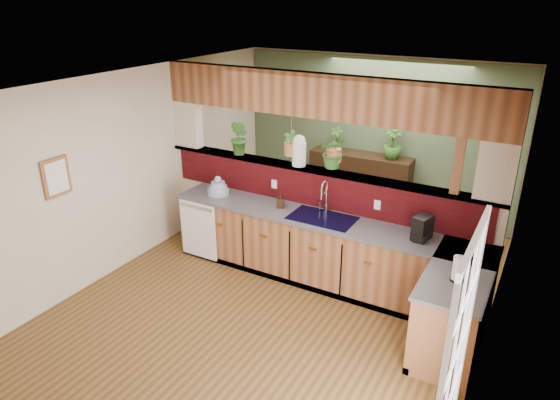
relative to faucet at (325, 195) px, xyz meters
The scene contains 27 objects.
ground 1.62m from the faucet, 100.05° to the right, with size 4.60×7.00×0.01m, color brown.
ceiling 1.86m from the faucet, 100.05° to the right, with size 4.60×7.00×0.01m, color brown.
wall_back 2.38m from the faucet, 94.85° to the left, with size 4.60×0.02×2.60m, color beige.
wall_left 2.75m from the faucet, 155.63° to the right, with size 0.02×7.00×2.60m, color beige.
wall_right 2.39m from the faucet, 28.35° to the right, with size 0.02×7.00×2.60m, color beige.
pass_through_partition 0.28m from the faucet, 128.55° to the left, with size 4.60×0.21×2.60m.
pass_through_ledge 0.38m from the faucet, 132.75° to the left, with size 4.60×0.21×0.04m, color brown.
header_beam 1.22m from the faucet, 132.75° to the left, with size 4.60×0.15×0.55m, color brown.
sage_backwall 2.36m from the faucet, 94.89° to the left, with size 4.55×0.02×2.55m, color #485D3F.
countertop 0.97m from the faucet, 22.54° to the right, with size 4.14×1.52×0.90m.
dishwasher 1.87m from the faucet, 164.37° to the right, with size 0.58×0.03×0.82m.
navy_sink 0.36m from the faucet, 72.66° to the right, with size 0.82×0.50×0.18m.
french_door 3.20m from the faucet, 49.62° to the right, with size 0.06×1.02×2.16m, color white.
framed_print 3.17m from the faucet, 141.99° to the right, with size 0.04×0.35×0.45m.
faucet is the anchor object (origin of this frame).
dish_stack 1.56m from the faucet, behind, with size 0.30×0.30×0.27m.
soap_dispenser 0.60m from the faucet, 167.33° to the right, with size 0.09×0.09×0.20m, color #3C2416.
coffee_maker 1.28m from the faucet, ahead, with size 0.15×0.26×0.29m.
paper_towel 1.99m from the faucet, 24.91° to the right, with size 0.13×0.13×0.28m.
glass_jar 0.70m from the faucet, 155.80° to the left, with size 0.18×0.18×0.41m.
ledge_plant_left 1.51m from the faucet, behind, with size 0.27×0.22×0.50m, color #2B591E.
hanging_plant_a 0.89m from the faucet, 160.04° to the left, with size 0.24×0.19×0.53m.
hanging_plant_b 0.72m from the faucet, 88.18° to the left, with size 0.43×0.40×0.53m.
shelving_console 2.23m from the faucet, 98.36° to the left, with size 1.66×0.44×1.11m, color black.
shelf_plant_a 2.25m from the faucet, 109.88° to the left, with size 0.21×0.14×0.40m, color #2B591E.
shelf_plant_b 2.13m from the faucet, 84.85° to the left, with size 0.29×0.29×0.52m, color #2B591E.
floor_plant 1.66m from the faucet, 38.33° to the left, with size 0.70×0.61×0.78m, color #2B591E.
Camera 1 is at (2.56, -4.18, 3.49)m, focal length 32.00 mm.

